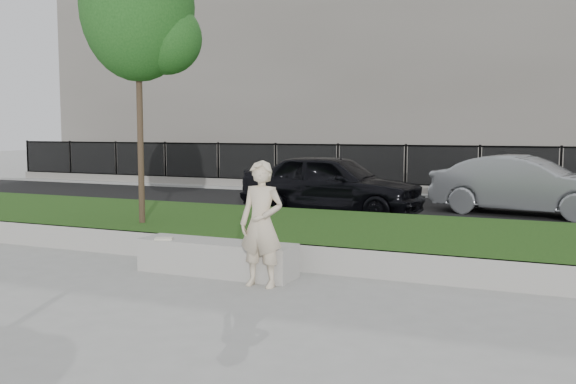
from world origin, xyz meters
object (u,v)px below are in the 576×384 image
at_px(book, 164,239).
at_px(stone_bench, 217,258).
at_px(young_tree, 142,12).
at_px(car_silver, 525,185).
at_px(car_dark, 332,184).
at_px(man, 261,224).

bearing_deg(book, stone_bench, -11.59).
bearing_deg(young_tree, car_silver, 47.88).
bearing_deg(car_dark, young_tree, 163.44).
distance_m(man, car_dark, 6.88).
xyz_separation_m(man, book, (-1.67, 0.20, -0.34)).
height_order(man, young_tree, young_tree).
bearing_deg(stone_bench, young_tree, 146.19).
bearing_deg(book, car_dark, 62.04).
relative_size(book, car_silver, 0.06).
height_order(book, car_dark, car_dark).
height_order(man, car_silver, man).
xyz_separation_m(young_tree, car_silver, (6.03, 6.67, -3.36)).
bearing_deg(stone_bench, man, -23.30).
bearing_deg(car_dark, stone_bench, -170.95).
bearing_deg(car_dark, car_silver, -61.20).
relative_size(book, young_tree, 0.05).
xyz_separation_m(book, car_dark, (0.26, 6.54, 0.29)).
distance_m(book, car_dark, 6.55).
bearing_deg(book, car_silver, 36.49).
relative_size(stone_bench, car_silver, 0.55).
xyz_separation_m(stone_bench, young_tree, (-2.34, 1.57, 3.87)).
distance_m(young_tree, car_dark, 6.11).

